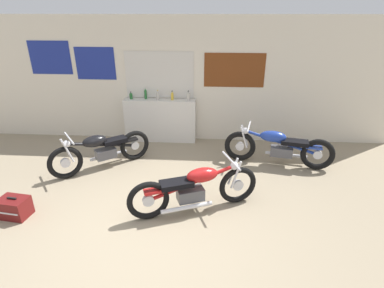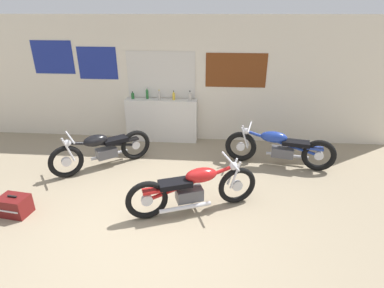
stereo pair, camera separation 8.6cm
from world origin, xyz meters
TOP-DOWN VIEW (x-y plane):
  - ground_plane at (0.00, 0.00)m, footprint 24.00×24.00m
  - wall_back at (-0.01, 3.46)m, footprint 10.00×0.07m
  - sill_counter at (-0.32, 3.28)m, footprint 1.66×0.28m
  - bottle_leftmost at (-0.98, 3.30)m, footprint 0.07×0.07m
  - bottle_left_center at (-0.64, 3.33)m, footprint 0.06×0.06m
  - bottle_center at (-0.35, 3.26)m, footprint 0.06×0.06m
  - bottle_right_center at (-0.02, 3.29)m, footprint 0.06×0.06m
  - bottle_rightmost at (0.35, 3.28)m, footprint 0.08×0.08m
  - motorcycle_blue at (2.21, 2.19)m, footprint 2.11×0.70m
  - motorcycle_black at (-1.23, 1.82)m, footprint 1.63×1.31m
  - motorcycle_red at (0.65, 0.56)m, footprint 1.96×0.92m
  - hard_case_darkred at (-2.05, 0.23)m, footprint 0.46×0.35m

SIDE VIEW (x-z plane):
  - ground_plane at x=0.00m, z-range 0.00..0.00m
  - hard_case_darkred at x=-2.05m, z-range -0.01..0.32m
  - motorcycle_blue at x=2.21m, z-range 0.00..0.78m
  - motorcycle_black at x=-1.23m, z-range 0.00..0.78m
  - motorcycle_red at x=0.65m, z-range 0.00..0.79m
  - sill_counter at x=-0.32m, z-range 0.00..1.00m
  - bottle_leftmost at x=-0.98m, z-range 0.99..1.16m
  - bottle_right_center at x=-0.02m, z-range 0.99..1.20m
  - bottle_rightmost at x=0.35m, z-range 0.99..1.21m
  - bottle_center at x=-0.35m, z-range 0.99..1.22m
  - bottle_left_center at x=-0.64m, z-range 0.99..1.25m
  - wall_back at x=-0.01m, z-range 0.01..2.81m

